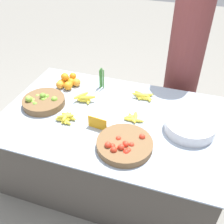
% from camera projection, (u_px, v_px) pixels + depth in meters
% --- Properties ---
extents(ground_plane, '(12.00, 12.00, 0.00)m').
position_uv_depth(ground_plane, '(112.00, 170.00, 2.51)').
color(ground_plane, gray).
extents(market_table, '(1.78, 1.15, 0.65)m').
position_uv_depth(market_table, '(112.00, 146.00, 2.31)').
color(market_table, '#4C4742').
rests_on(market_table, ground_plane).
extents(lime_bowl, '(0.36, 0.36, 0.11)m').
position_uv_depth(lime_bowl, '(44.00, 101.00, 2.22)').
color(lime_bowl, brown).
rests_on(lime_bowl, market_table).
extents(tomato_basket, '(0.39, 0.39, 0.09)m').
position_uv_depth(tomato_basket, '(124.00, 145.00, 1.82)').
color(tomato_basket, brown).
rests_on(tomato_basket, market_table).
extents(orange_pile, '(0.20, 0.19, 0.12)m').
position_uv_depth(orange_pile, '(68.00, 82.00, 2.45)').
color(orange_pile, orange).
rests_on(orange_pile, market_table).
extents(metal_bowl, '(0.38, 0.38, 0.09)m').
position_uv_depth(metal_bowl, '(190.00, 126.00, 1.95)').
color(metal_bowl, silver).
rests_on(metal_bowl, market_table).
extents(price_sign, '(0.15, 0.02, 0.10)m').
position_uv_depth(price_sign, '(97.00, 123.00, 1.97)').
color(price_sign, orange).
rests_on(price_sign, market_table).
extents(veg_bundle, '(0.05, 0.05, 0.19)m').
position_uv_depth(veg_bundle, '(102.00, 78.00, 2.41)').
color(veg_bundle, '#4C8E42').
rests_on(veg_bundle, market_table).
extents(banana_bunch_front_right, '(0.19, 0.14, 0.05)m').
position_uv_depth(banana_bunch_front_right, '(144.00, 96.00, 2.30)').
color(banana_bunch_front_right, yellow).
rests_on(banana_bunch_front_right, market_table).
extents(banana_bunch_front_left, '(0.19, 0.15, 0.06)m').
position_uv_depth(banana_bunch_front_left, '(85.00, 98.00, 2.27)').
color(banana_bunch_front_left, yellow).
rests_on(banana_bunch_front_left, market_table).
extents(banana_bunch_back_center, '(0.17, 0.15, 0.03)m').
position_uv_depth(banana_bunch_back_center, '(133.00, 118.00, 2.08)').
color(banana_bunch_back_center, yellow).
rests_on(banana_bunch_back_center, market_table).
extents(banana_bunch_front_center, '(0.17, 0.16, 0.06)m').
position_uv_depth(banana_bunch_front_center, '(65.00, 118.00, 2.06)').
color(banana_bunch_front_center, yellow).
rests_on(banana_bunch_front_center, market_table).
extents(vendor_person, '(0.34, 0.34, 1.70)m').
position_uv_depth(vendor_person, '(184.00, 62.00, 2.58)').
color(vendor_person, brown).
rests_on(vendor_person, ground_plane).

